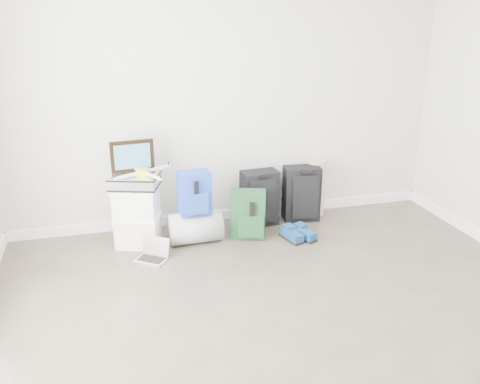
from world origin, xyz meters
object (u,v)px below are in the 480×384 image
object	(u,v)px
boxes_stack	(137,216)
large_suitcase	(260,198)
carry_on	(302,194)
duffel_bag	(195,227)
laptop	(153,254)
briefcase	(135,181)

from	to	relation	value
boxes_stack	large_suitcase	world-z (taller)	boxes_stack
large_suitcase	carry_on	distance (m)	0.47
large_suitcase	carry_on	xyz separation A→B (m)	(0.47, 0.00, 0.00)
duffel_bag	large_suitcase	bearing A→B (deg)	16.92
boxes_stack	duffel_bag	world-z (taller)	boxes_stack
carry_on	laptop	world-z (taller)	carry_on
duffel_bag	carry_on	size ratio (longest dim) A/B	0.85
boxes_stack	carry_on	distance (m)	1.74
large_suitcase	briefcase	bearing A→B (deg)	-176.65
boxes_stack	laptop	distance (m)	0.43
briefcase	large_suitcase	world-z (taller)	briefcase
boxes_stack	carry_on	xyz separation A→B (m)	(1.73, 0.17, 0.00)
duffel_bag	carry_on	bearing A→B (deg)	9.83
briefcase	carry_on	bearing A→B (deg)	23.96
laptop	boxes_stack	bearing A→B (deg)	142.74
carry_on	duffel_bag	bearing A→B (deg)	-161.61
boxes_stack	briefcase	size ratio (longest dim) A/B	1.36
boxes_stack	briefcase	xyz separation A→B (m)	(0.00, 0.00, 0.35)
large_suitcase	laptop	world-z (taller)	large_suitcase
briefcase	carry_on	size ratio (longest dim) A/B	0.73
boxes_stack	carry_on	size ratio (longest dim) A/B	0.99
duffel_bag	laptop	size ratio (longest dim) A/B	1.52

